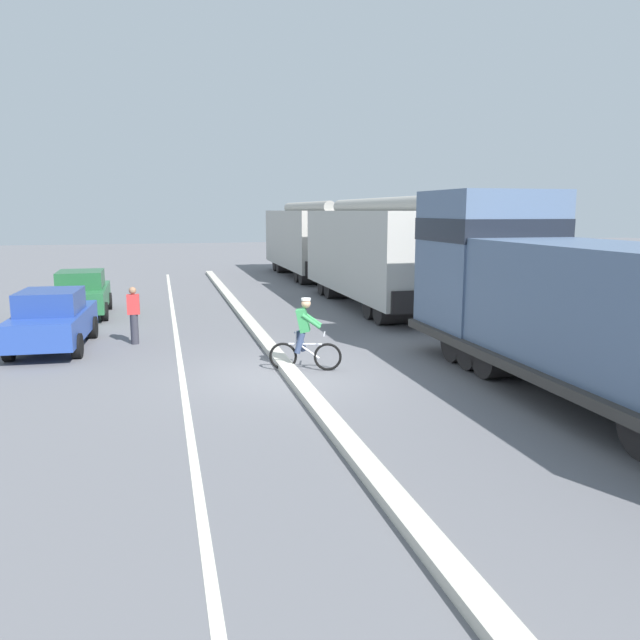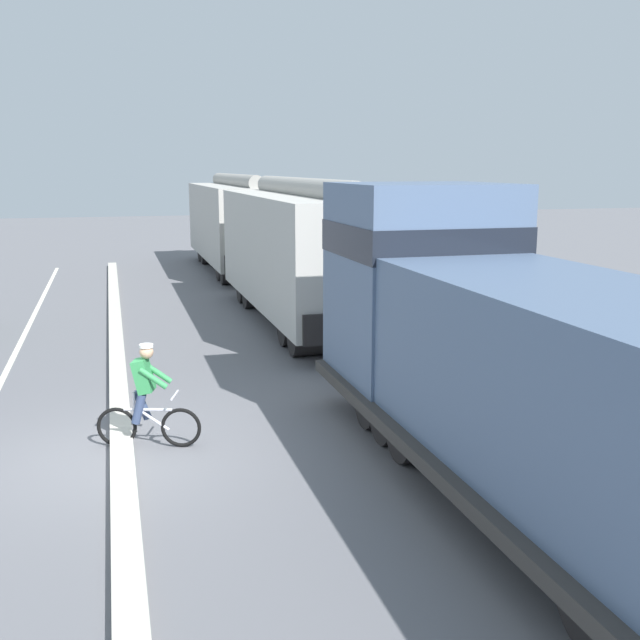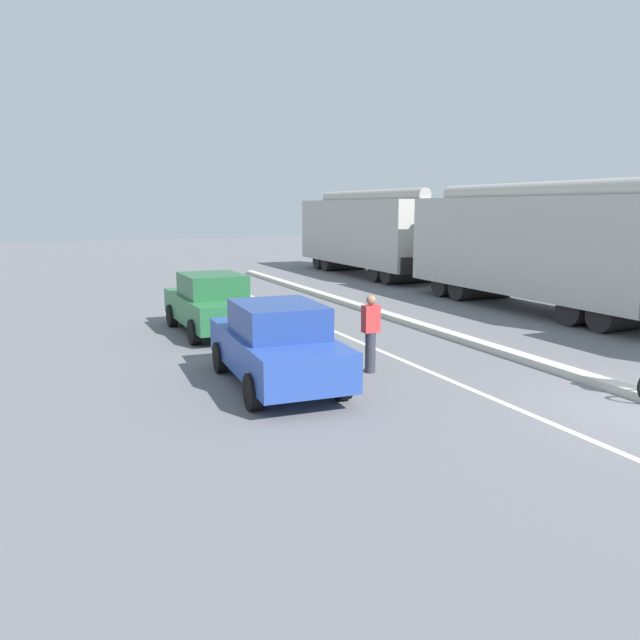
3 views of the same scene
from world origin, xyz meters
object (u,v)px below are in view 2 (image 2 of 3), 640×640
(hopper_car_middle, at_px, (236,223))
(cyclist, at_px, (146,399))
(locomotive, at_px, (524,370))
(hopper_car_lead, at_px, (302,252))

(hopper_car_middle, xyz_separation_m, cyclist, (-4.84, -20.50, -1.26))
(hopper_car_middle, height_order, cyclist, hopper_car_middle)
(locomotive, height_order, hopper_car_middle, locomotive)
(hopper_car_middle, relative_size, cyclist, 6.18)
(cyclist, bearing_deg, locomotive, -33.91)
(hopper_car_middle, bearing_deg, cyclist, -103.29)
(hopper_car_lead, xyz_separation_m, hopper_car_middle, (0.00, 11.60, 0.00))
(locomotive, xyz_separation_m, hopper_car_lead, (-0.00, 12.16, 0.28))
(hopper_car_lead, xyz_separation_m, cyclist, (-4.84, -8.90, -1.26))
(hopper_car_lead, distance_m, hopper_car_middle, 11.60)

